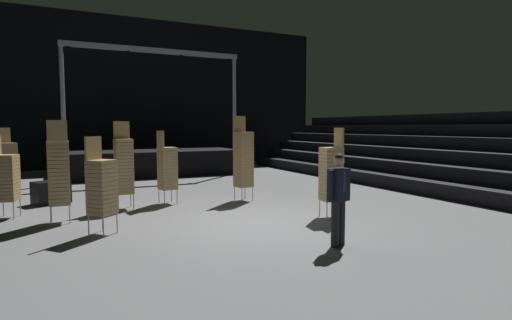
{
  "coord_description": "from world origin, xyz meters",
  "views": [
    {
      "loc": [
        -3.8,
        -8.12,
        2.16
      ],
      "look_at": [
        0.29,
        0.3,
        1.4
      ],
      "focal_mm": 28.81,
      "sensor_mm": 36.0,
      "label": 1
    }
  ],
  "objects_px": {
    "chair_stack_front_left": "(167,167)",
    "chair_stack_mid_centre": "(59,172)",
    "man_with_tie": "(339,194)",
    "chair_stack_rear_left": "(101,186)",
    "chair_stack_mid_right": "(124,165)",
    "equipment_road_case": "(51,192)",
    "stage_riser": "(151,161)",
    "chair_stack_mid_left": "(6,177)",
    "chair_stack_rear_centre": "(243,158)",
    "chair_stack_front_right": "(331,173)",
    "chair_stack_rear_right": "(7,162)"
  },
  "relations": [
    {
      "from": "chair_stack_mid_centre",
      "to": "chair_stack_rear_centre",
      "type": "distance_m",
      "value": 4.93
    },
    {
      "from": "stage_riser",
      "to": "equipment_road_case",
      "type": "relative_size",
      "value": 8.43
    },
    {
      "from": "stage_riser",
      "to": "chair_stack_mid_centre",
      "type": "relative_size",
      "value": 3.29
    },
    {
      "from": "chair_stack_rear_left",
      "to": "chair_stack_front_right",
      "type": "bearing_deg",
      "value": 130.49
    },
    {
      "from": "chair_stack_front_right",
      "to": "equipment_road_case",
      "type": "bearing_deg",
      "value": 59.46
    },
    {
      "from": "man_with_tie",
      "to": "chair_stack_rear_left",
      "type": "height_order",
      "value": "chair_stack_rear_left"
    },
    {
      "from": "chair_stack_front_left",
      "to": "equipment_road_case",
      "type": "bearing_deg",
      "value": -126.33
    },
    {
      "from": "stage_riser",
      "to": "chair_stack_rear_left",
      "type": "height_order",
      "value": "stage_riser"
    },
    {
      "from": "chair_stack_front_right",
      "to": "man_with_tie",
      "type": "bearing_deg",
      "value": 155.63
    },
    {
      "from": "chair_stack_rear_centre",
      "to": "equipment_road_case",
      "type": "height_order",
      "value": "chair_stack_rear_centre"
    },
    {
      "from": "man_with_tie",
      "to": "chair_stack_mid_left",
      "type": "height_order",
      "value": "chair_stack_mid_left"
    },
    {
      "from": "chair_stack_front_left",
      "to": "stage_riser",
      "type": "bearing_deg",
      "value": 161.97
    },
    {
      "from": "chair_stack_mid_right",
      "to": "chair_stack_rear_centre",
      "type": "bearing_deg",
      "value": 173.5
    },
    {
      "from": "stage_riser",
      "to": "chair_stack_front_left",
      "type": "relative_size",
      "value": 3.7
    },
    {
      "from": "chair_stack_front_left",
      "to": "chair_stack_mid_right",
      "type": "height_order",
      "value": "chair_stack_mid_right"
    },
    {
      "from": "chair_stack_rear_right",
      "to": "chair_stack_rear_centre",
      "type": "distance_m",
      "value": 7.28
    },
    {
      "from": "man_with_tie",
      "to": "chair_stack_mid_centre",
      "type": "height_order",
      "value": "chair_stack_mid_centre"
    },
    {
      "from": "stage_riser",
      "to": "chair_stack_mid_right",
      "type": "distance_m",
      "value": 7.99
    },
    {
      "from": "man_with_tie",
      "to": "chair_stack_mid_right",
      "type": "height_order",
      "value": "chair_stack_mid_right"
    },
    {
      "from": "chair_stack_rear_right",
      "to": "chair_stack_rear_left",
      "type": "bearing_deg",
      "value": 80.97
    },
    {
      "from": "chair_stack_rear_right",
      "to": "chair_stack_front_left",
      "type": "bearing_deg",
      "value": 113.3
    },
    {
      "from": "chair_stack_mid_right",
      "to": "equipment_road_case",
      "type": "relative_size",
      "value": 2.56
    },
    {
      "from": "man_with_tie",
      "to": "chair_stack_rear_left",
      "type": "bearing_deg",
      "value": -54.51
    },
    {
      "from": "equipment_road_case",
      "to": "chair_stack_rear_right",
      "type": "bearing_deg",
      "value": 124.49
    },
    {
      "from": "stage_riser",
      "to": "man_with_tie",
      "type": "xyz_separation_m",
      "value": [
        0.73,
        -12.89,
        0.33
      ]
    },
    {
      "from": "stage_riser",
      "to": "chair_stack_rear_right",
      "type": "xyz_separation_m",
      "value": [
        -5.19,
        -4.22,
        0.45
      ]
    },
    {
      "from": "chair_stack_mid_right",
      "to": "chair_stack_rear_centre",
      "type": "xyz_separation_m",
      "value": [
        3.33,
        -0.25,
        0.08
      ]
    },
    {
      "from": "stage_riser",
      "to": "chair_stack_rear_right",
      "type": "height_order",
      "value": "stage_riser"
    },
    {
      "from": "equipment_road_case",
      "to": "chair_stack_front_left",
      "type": "bearing_deg",
      "value": -26.27
    },
    {
      "from": "man_with_tie",
      "to": "chair_stack_rear_right",
      "type": "bearing_deg",
      "value": -73.96
    },
    {
      "from": "chair_stack_front_left",
      "to": "chair_stack_mid_centre",
      "type": "xyz_separation_m",
      "value": [
        -2.74,
        -1.23,
        0.13
      ]
    },
    {
      "from": "chair_stack_front_left",
      "to": "chair_stack_front_right",
      "type": "xyz_separation_m",
      "value": [
        3.08,
        -3.47,
        0.04
      ]
    },
    {
      "from": "stage_riser",
      "to": "chair_stack_rear_right",
      "type": "distance_m",
      "value": 6.7
    },
    {
      "from": "chair_stack_rear_left",
      "to": "chair_stack_rear_right",
      "type": "height_order",
      "value": "chair_stack_rear_right"
    },
    {
      "from": "chair_stack_front_right",
      "to": "chair_stack_rear_right",
      "type": "xyz_separation_m",
      "value": [
        -7.23,
        6.66,
        0.0
      ]
    },
    {
      "from": "chair_stack_mid_left",
      "to": "equipment_road_case",
      "type": "relative_size",
      "value": 2.18
    },
    {
      "from": "stage_riser",
      "to": "chair_stack_mid_left",
      "type": "relative_size",
      "value": 3.86
    },
    {
      "from": "stage_riser",
      "to": "chair_stack_mid_right",
      "type": "relative_size",
      "value": 3.29
    },
    {
      "from": "stage_riser",
      "to": "chair_stack_rear_centre",
      "type": "height_order",
      "value": "stage_riser"
    },
    {
      "from": "chair_stack_rear_centre",
      "to": "chair_stack_mid_left",
      "type": "bearing_deg",
      "value": -14.56
    },
    {
      "from": "chair_stack_mid_left",
      "to": "man_with_tie",
      "type": "bearing_deg",
      "value": 63.76
    },
    {
      "from": "chair_stack_front_left",
      "to": "chair_stack_mid_left",
      "type": "bearing_deg",
      "value": -97.78
    },
    {
      "from": "chair_stack_rear_left",
      "to": "equipment_road_case",
      "type": "bearing_deg",
      "value": -118.13
    },
    {
      "from": "chair_stack_front_right",
      "to": "chair_stack_rear_left",
      "type": "height_order",
      "value": "chair_stack_front_right"
    },
    {
      "from": "stage_riser",
      "to": "chair_stack_front_right",
      "type": "height_order",
      "value": "stage_riser"
    },
    {
      "from": "chair_stack_front_right",
      "to": "chair_stack_mid_centre",
      "type": "bearing_deg",
      "value": 77.7
    },
    {
      "from": "chair_stack_front_right",
      "to": "equipment_road_case",
      "type": "height_order",
      "value": "chair_stack_front_right"
    },
    {
      "from": "man_with_tie",
      "to": "chair_stack_front_left",
      "type": "xyz_separation_m",
      "value": [
        -1.77,
        5.48,
        0.08
      ]
    },
    {
      "from": "chair_stack_front_right",
      "to": "equipment_road_case",
      "type": "xyz_separation_m",
      "value": [
        -6.03,
        4.93,
        -0.75
      ]
    },
    {
      "from": "chair_stack_front_right",
      "to": "chair_stack_mid_right",
      "type": "distance_m",
      "value": 5.36
    }
  ]
}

